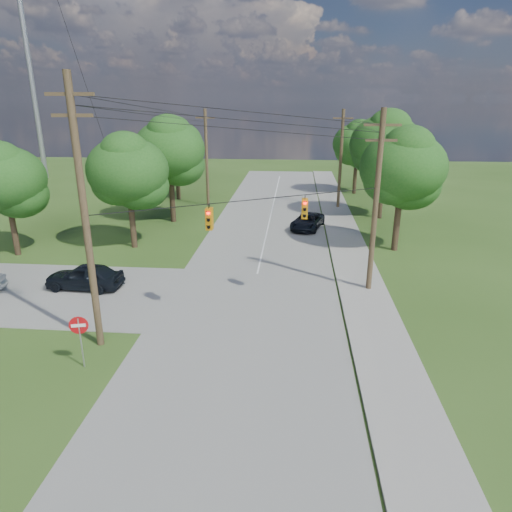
# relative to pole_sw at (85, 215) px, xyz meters

# --- Properties ---
(ground) EXTENTS (140.00, 140.00, 0.00)m
(ground) POSITION_rel_pole_sw_xyz_m (4.60, -0.40, -6.23)
(ground) COLOR #2E4B19
(ground) RESTS_ON ground
(main_road) EXTENTS (10.00, 100.00, 0.03)m
(main_road) POSITION_rel_pole_sw_xyz_m (6.60, 4.60, -6.21)
(main_road) COLOR gray
(main_road) RESTS_ON ground
(sidewalk_east) EXTENTS (2.60, 100.00, 0.12)m
(sidewalk_east) POSITION_rel_pole_sw_xyz_m (13.30, 4.60, -6.17)
(sidewalk_east) COLOR gray
(sidewalk_east) RESTS_ON ground
(pole_sw) EXTENTS (2.00, 0.32, 12.00)m
(pole_sw) POSITION_rel_pole_sw_xyz_m (0.00, 0.00, 0.00)
(pole_sw) COLOR brown
(pole_sw) RESTS_ON ground
(pole_ne) EXTENTS (2.00, 0.32, 10.50)m
(pole_ne) POSITION_rel_pole_sw_xyz_m (13.50, 7.60, -0.76)
(pole_ne) COLOR brown
(pole_ne) RESTS_ON ground
(pole_north_e) EXTENTS (2.00, 0.32, 10.00)m
(pole_north_e) POSITION_rel_pole_sw_xyz_m (13.50, 29.60, -1.10)
(pole_north_e) COLOR brown
(pole_north_e) RESTS_ON ground
(pole_north_w) EXTENTS (2.00, 0.32, 10.00)m
(pole_north_w) POSITION_rel_pole_sw_xyz_m (-0.40, 29.60, -1.10)
(pole_north_w) COLOR brown
(pole_north_w) RESTS_ON ground
(power_lines) EXTENTS (13.93, 29.62, 4.93)m
(power_lines) POSITION_rel_pole_sw_xyz_m (6.10, 11.14, 2.93)
(power_lines) COLOR black
(power_lines) RESTS_ON ground
(traffic_signals) EXTENTS (4.91, 3.27, 1.05)m
(traffic_signals) POSITION_rel_pole_sw_xyz_m (7.15, 4.03, -0.73)
(traffic_signals) COLOR #CB820B
(traffic_signals) RESTS_ON ground
(radio_mast) EXTENTS (0.70, 0.70, 45.00)m
(radio_mast) POSITION_rel_pole_sw_xyz_m (-27.40, 45.60, 16.27)
(radio_mast) COLOR #929598
(radio_mast) RESTS_ON ground
(tree_w_near) EXTENTS (6.00, 6.00, 8.40)m
(tree_w_near) POSITION_rel_pole_sw_xyz_m (-3.40, 14.60, -0.30)
(tree_w_near) COLOR #483624
(tree_w_near) RESTS_ON ground
(tree_w_mid) EXTENTS (6.40, 6.40, 9.22)m
(tree_w_mid) POSITION_rel_pole_sw_xyz_m (-2.40, 22.60, 0.35)
(tree_w_mid) COLOR #483624
(tree_w_mid) RESTS_ON ground
(tree_w_far) EXTENTS (6.00, 6.00, 8.73)m
(tree_w_far) POSITION_rel_pole_sw_xyz_m (-4.40, 32.60, 0.02)
(tree_w_far) COLOR #483624
(tree_w_far) RESTS_ON ground
(tree_e_near) EXTENTS (6.20, 6.20, 8.81)m
(tree_e_near) POSITION_rel_pole_sw_xyz_m (16.60, 15.60, 0.02)
(tree_e_near) COLOR #483624
(tree_e_near) RESTS_ON ground
(tree_e_mid) EXTENTS (6.60, 6.60, 9.64)m
(tree_e_mid) POSITION_rel_pole_sw_xyz_m (17.10, 25.60, 0.68)
(tree_e_mid) COLOR #483624
(tree_e_mid) RESTS_ON ground
(tree_e_far) EXTENTS (5.80, 5.80, 8.32)m
(tree_e_far) POSITION_rel_pole_sw_xyz_m (16.10, 37.60, -0.31)
(tree_e_far) COLOR #483624
(tree_e_far) RESTS_ON ground
(tree_cross_n) EXTENTS (5.60, 5.60, 7.91)m
(tree_cross_n) POSITION_rel_pole_sw_xyz_m (-11.40, 12.10, -0.63)
(tree_cross_n) COLOR #483624
(tree_cross_n) RESTS_ON ground
(car_cross_dark) EXTENTS (4.66, 2.06, 1.56)m
(car_cross_dark) POSITION_rel_pole_sw_xyz_m (-3.56, 6.29, -5.42)
(car_cross_dark) COLOR black
(car_cross_dark) RESTS_ON cross_road
(car_main_north) EXTENTS (3.44, 5.24, 1.34)m
(car_main_north) POSITION_rel_pole_sw_xyz_m (10.10, 21.02, -5.53)
(car_main_north) COLOR black
(car_main_north) RESTS_ON main_road
(do_not_enter_sign) EXTENTS (0.79, 0.22, 2.40)m
(do_not_enter_sign) POSITION_rel_pole_sw_xyz_m (0.09, -1.95, -4.48)
(do_not_enter_sign) COLOR #929598
(do_not_enter_sign) RESTS_ON ground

